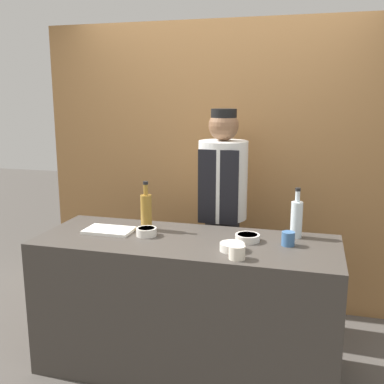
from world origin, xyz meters
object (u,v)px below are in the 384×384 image
(sauce_bowl_brown, at_px, (146,231))
(cup_blue, at_px, (288,239))
(sauce_bowl_green, at_px, (232,246))
(cutting_board, at_px, (109,230))
(chef_center, at_px, (222,211))
(bottle_vinegar, at_px, (146,211))
(bottle_clear, at_px, (297,218))
(cup_cream, at_px, (237,252))
(sauce_bowl_red, at_px, (247,237))

(sauce_bowl_brown, relative_size, cup_blue, 1.53)
(sauce_bowl_green, height_order, cutting_board, sauce_bowl_green)
(sauce_bowl_green, distance_m, chef_center, 0.84)
(bottle_vinegar, bearing_deg, sauce_bowl_brown, -69.35)
(cutting_board, distance_m, bottle_clear, 1.24)
(bottle_clear, bearing_deg, sauce_bowl_green, -133.95)
(sauce_bowl_green, distance_m, cup_blue, 0.36)
(cup_blue, xyz_separation_m, chef_center, (-0.53, 0.63, -0.02))
(sauce_bowl_brown, relative_size, chef_center, 0.08)
(bottle_vinegar, height_order, cup_cream, bottle_vinegar)
(sauce_bowl_red, distance_m, sauce_bowl_brown, 0.66)
(cutting_board, bearing_deg, cup_cream, -17.27)
(cup_blue, bearing_deg, sauce_bowl_red, 175.72)
(sauce_bowl_brown, height_order, bottle_vinegar, bottle_vinegar)
(bottle_vinegar, bearing_deg, chef_center, 51.99)
(cutting_board, height_order, cup_cream, cup_cream)
(chef_center, bearing_deg, cup_cream, -73.76)
(cutting_board, relative_size, cup_cream, 3.44)
(bottle_vinegar, bearing_deg, sauce_bowl_red, -5.65)
(cutting_board, xyz_separation_m, bottle_clear, (1.22, 0.21, 0.12))
(sauce_bowl_brown, xyz_separation_m, cutting_board, (-0.28, 0.02, -0.02))
(cup_blue, height_order, cup_cream, cup_blue)
(sauce_bowl_red, height_order, cup_cream, cup_cream)
(cutting_board, xyz_separation_m, cup_blue, (1.18, 0.03, 0.03))
(sauce_bowl_brown, xyz_separation_m, cup_cream, (0.64, -0.27, 0.01))
(cup_cream, bearing_deg, cutting_board, 162.73)
(sauce_bowl_brown, bearing_deg, bottle_clear, 13.30)
(sauce_bowl_brown, bearing_deg, bottle_vinegar, 110.65)
(bottle_vinegar, bearing_deg, sauce_bowl_green, -22.91)
(sauce_bowl_brown, xyz_separation_m, bottle_clear, (0.94, 0.22, 0.10))
(sauce_bowl_green, bearing_deg, bottle_vinegar, 157.09)
(sauce_bowl_brown, distance_m, sauce_bowl_green, 0.61)
(bottle_vinegar, distance_m, cup_blue, 0.96)
(bottle_vinegar, relative_size, bottle_clear, 1.03)
(sauce_bowl_red, distance_m, cup_blue, 0.25)
(sauce_bowl_red, relative_size, bottle_clear, 0.47)
(bottle_clear, bearing_deg, cup_cream, -121.39)
(sauce_bowl_red, distance_m, cutting_board, 0.93)
(bottle_clear, relative_size, cup_cream, 3.52)
(sauce_bowl_green, xyz_separation_m, cutting_board, (-0.87, 0.16, -0.02))
(cutting_board, height_order, cup_blue, cup_blue)
(sauce_bowl_red, relative_size, chef_center, 0.09)
(chef_center, bearing_deg, bottle_vinegar, -128.01)
(cup_cream, bearing_deg, cup_blue, 49.89)
(bottle_clear, bearing_deg, cutting_board, -170.34)
(cup_blue, relative_size, chef_center, 0.05)
(cutting_board, relative_size, chef_center, 0.19)
(sauce_bowl_green, xyz_separation_m, chef_center, (-0.22, 0.81, -0.00))
(cutting_board, relative_size, cup_blue, 3.66)
(sauce_bowl_red, xyz_separation_m, cup_blue, (0.25, -0.02, 0.02))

